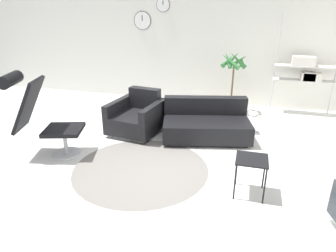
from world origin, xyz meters
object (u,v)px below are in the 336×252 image
object	(u,v)px
couch_low	(206,125)
shelf_unit	(307,70)
side_table	(252,163)
potted_plant	(232,84)
lounge_chair	(38,110)
armchair_red	(137,118)

from	to	relation	value
couch_low	shelf_unit	size ratio (longest dim) A/B	0.80
side_table	potted_plant	size ratio (longest dim) A/B	0.36
couch_low	shelf_unit	bearing A→B (deg)	-147.73
lounge_chair	potted_plant	xyz separation A→B (m)	(2.69, 2.90, -0.12)
lounge_chair	shelf_unit	bearing A→B (deg)	110.58
armchair_red	potted_plant	distance (m)	2.31
armchair_red	potted_plant	bearing A→B (deg)	-126.09
lounge_chair	side_table	size ratio (longest dim) A/B	2.64
couch_low	lounge_chair	bearing A→B (deg)	16.32
armchair_red	side_table	bearing A→B (deg)	152.06
lounge_chair	potted_plant	bearing A→B (deg)	120.19
couch_low	side_table	bearing A→B (deg)	103.18
armchair_red	potted_plant	xyz separation A→B (m)	(1.58, 1.64, 0.36)
armchair_red	potted_plant	size ratio (longest dim) A/B	0.75
lounge_chair	couch_low	world-z (taller)	lounge_chair
armchair_red	couch_low	distance (m)	1.27
armchair_red	side_table	world-z (taller)	armchair_red
side_table	potted_plant	xyz separation A→B (m)	(-0.48, 3.13, 0.20)
armchair_red	shelf_unit	xyz separation A→B (m)	(3.07, 1.95, 0.67)
lounge_chair	couch_low	bearing A→B (deg)	102.83
lounge_chair	shelf_unit	distance (m)	5.27
side_table	lounge_chair	bearing A→B (deg)	175.79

